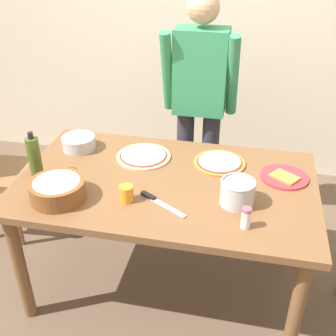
{
  "coord_description": "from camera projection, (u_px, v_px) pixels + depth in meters",
  "views": [
    {
      "loc": [
        0.4,
        -1.85,
        1.97
      ],
      "look_at": [
        0.0,
        0.05,
        0.81
      ],
      "focal_mm": 44.64,
      "sensor_mm": 36.0,
      "label": 1
    }
  ],
  "objects": [
    {
      "name": "plate_with_slice",
      "position": [
        284.0,
        177.0,
        2.27
      ],
      "size": [
        0.26,
        0.26,
        0.02
      ],
      "color": "red",
      "rests_on": "dining_table"
    },
    {
      "name": "olive_oil_bottle",
      "position": [
        34.0,
        156.0,
        2.25
      ],
      "size": [
        0.07,
        0.07,
        0.26
      ],
      "color": "#47561E",
      "rests_on": "dining_table"
    },
    {
      "name": "cup_orange",
      "position": [
        126.0,
        194.0,
        2.07
      ],
      "size": [
        0.07,
        0.07,
        0.08
      ],
      "primitive_type": "cylinder",
      "color": "orange",
      "rests_on": "dining_table"
    },
    {
      "name": "salt_shaker",
      "position": [
        246.0,
        218.0,
        1.88
      ],
      "size": [
        0.04,
        0.04,
        0.11
      ],
      "color": "white",
      "rests_on": "dining_table"
    },
    {
      "name": "person_cook",
      "position": [
        200.0,
        99.0,
        2.78
      ],
      "size": [
        0.49,
        0.25,
        1.62
      ],
      "color": "#2D2D38",
      "rests_on": "ground"
    },
    {
      "name": "mixing_bowl_steel",
      "position": [
        79.0,
        143.0,
        2.54
      ],
      "size": [
        0.2,
        0.2,
        0.08
      ],
      "color": "#B7B7BC",
      "rests_on": "dining_table"
    },
    {
      "name": "pizza_raw_on_board",
      "position": [
        144.0,
        156.0,
        2.46
      ],
      "size": [
        0.32,
        0.32,
        0.02
      ],
      "color": "beige",
      "rests_on": "dining_table"
    },
    {
      "name": "wall_back",
      "position": [
        209.0,
        17.0,
        3.31
      ],
      "size": [
        5.6,
        0.1,
        2.6
      ],
      "primitive_type": "cube",
      "color": "beige",
      "rests_on": "ground"
    },
    {
      "name": "ground",
      "position": [
        166.0,
        282.0,
        2.64
      ],
      "size": [
        8.0,
        8.0,
        0.0
      ],
      "primitive_type": "plane",
      "color": "brown"
    },
    {
      "name": "steel_pot",
      "position": [
        238.0,
        192.0,
        2.04
      ],
      "size": [
        0.17,
        0.17,
        0.13
      ],
      "color": "#B7B7BC",
      "rests_on": "dining_table"
    },
    {
      "name": "chef_knife",
      "position": [
        157.0,
        201.0,
        2.07
      ],
      "size": [
        0.26,
        0.17,
        0.02
      ],
      "color": "silver",
      "rests_on": "dining_table"
    },
    {
      "name": "popcorn_bowl",
      "position": [
        57.0,
        188.0,
        2.08
      ],
      "size": [
        0.28,
        0.28,
        0.11
      ],
      "color": "brown",
      "rests_on": "dining_table"
    },
    {
      "name": "dining_table",
      "position": [
        166.0,
        195.0,
        2.29
      ],
      "size": [
        1.6,
        0.96,
        0.76
      ],
      "color": "brown",
      "rests_on": "ground"
    },
    {
      "name": "pizza_cooked_on_tray",
      "position": [
        219.0,
        162.0,
        2.4
      ],
      "size": [
        0.3,
        0.3,
        0.02
      ],
      "color": "#C67A33",
      "rests_on": "dining_table"
    }
  ]
}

